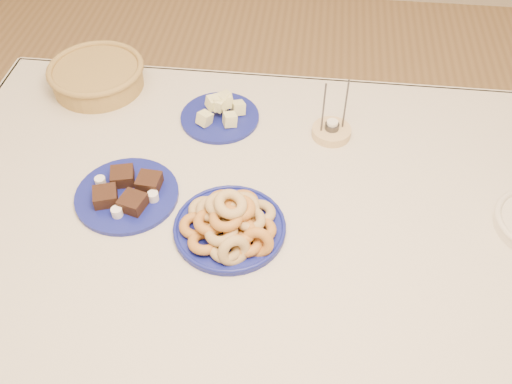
# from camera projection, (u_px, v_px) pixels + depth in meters

# --- Properties ---
(ground) EXTENTS (5.00, 5.00, 0.00)m
(ground) POSITION_uv_depth(u_px,v_px,m) (258.00, 349.00, 1.97)
(ground) COLOR olive
(ground) RESTS_ON ground
(dining_table) EXTENTS (1.71, 1.11, 0.75)m
(dining_table) POSITION_uv_depth(u_px,v_px,m) (258.00, 232.00, 1.50)
(dining_table) COLOR brown
(dining_table) RESTS_ON ground
(donut_platter) EXTENTS (0.36, 0.36, 0.12)m
(donut_platter) POSITION_uv_depth(u_px,v_px,m) (230.00, 223.00, 1.34)
(donut_platter) COLOR navy
(donut_platter) RESTS_ON dining_table
(melon_plate) EXTENTS (0.29, 0.29, 0.08)m
(melon_plate) POSITION_uv_depth(u_px,v_px,m) (221.00, 111.00, 1.64)
(melon_plate) COLOR navy
(melon_plate) RESTS_ON dining_table
(brownie_plate) EXTENTS (0.27, 0.27, 0.05)m
(brownie_plate) POSITION_uv_depth(u_px,v_px,m) (127.00, 193.00, 1.43)
(brownie_plate) COLOR navy
(brownie_plate) RESTS_ON dining_table
(wicker_basket) EXTENTS (0.37, 0.37, 0.08)m
(wicker_basket) POSITION_uv_depth(u_px,v_px,m) (97.00, 75.00, 1.73)
(wicker_basket) COLOR olive
(wicker_basket) RESTS_ON dining_table
(candle_holder) EXTENTS (0.14, 0.14, 0.18)m
(candle_holder) POSITION_uv_depth(u_px,v_px,m) (331.00, 131.00, 1.59)
(candle_holder) COLOR tan
(candle_holder) RESTS_ON dining_table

